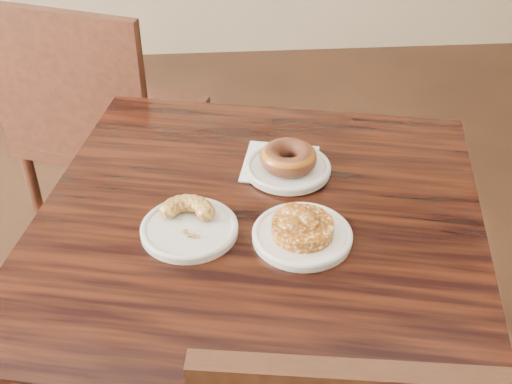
{
  "coord_description": "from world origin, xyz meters",
  "views": [
    {
      "loc": [
        0.12,
        -0.78,
        1.49
      ],
      "look_at": [
        0.19,
        0.14,
        0.8
      ],
      "focal_mm": 45.0,
      "sensor_mm": 36.0,
      "label": 1
    }
  ],
  "objects": [
    {
      "name": "glazed_donut",
      "position": [
        0.27,
        0.27,
        0.79
      ],
      "size": [
        0.11,
        0.11,
        0.04
      ],
      "primitive_type": "torus",
      "color": "#914B15",
      "rests_on": "plate_donut"
    },
    {
      "name": "napkin",
      "position": [
        0.25,
        0.3,
        0.75
      ],
      "size": [
        0.18,
        0.18,
        0.0
      ],
      "primitive_type": "cube",
      "rotation": [
        0.0,
        0.0,
        -0.23
      ],
      "color": "white",
      "rests_on": "cafe_table"
    },
    {
      "name": "plate_fritter",
      "position": [
        0.27,
        0.06,
        0.76
      ],
      "size": [
        0.18,
        0.18,
        0.01
      ],
      "primitive_type": "cylinder",
      "color": "white",
      "rests_on": "cafe_table"
    },
    {
      "name": "chair_far",
      "position": [
        -0.19,
        0.99,
        0.45
      ],
      "size": [
        0.65,
        0.65,
        0.9
      ],
      "primitive_type": null,
      "rotation": [
        0.0,
        0.0,
        2.76
      ],
      "color": "black",
      "rests_on": "floor"
    },
    {
      "name": "plate_cruller",
      "position": [
        0.07,
        0.1,
        0.76
      ],
      "size": [
        0.17,
        0.17,
        0.01
      ],
      "primitive_type": "cylinder",
      "color": "silver",
      "rests_on": "cafe_table"
    },
    {
      "name": "apple_fritter",
      "position": [
        0.27,
        0.06,
        0.78
      ],
      "size": [
        0.15,
        0.15,
        0.04
      ],
      "primitive_type": null,
      "color": "#4F2608",
      "rests_on": "plate_fritter"
    },
    {
      "name": "cafe_table",
      "position": [
        0.2,
        0.13,
        0.38
      ],
      "size": [
        0.97,
        0.97,
        0.75
      ],
      "primitive_type": "cube",
      "rotation": [
        0.0,
        0.0,
        -0.22
      ],
      "color": "black",
      "rests_on": "floor"
    },
    {
      "name": "cruller_fragment",
      "position": [
        0.07,
        0.1,
        0.78
      ],
      "size": [
        0.12,
        0.12,
        0.03
      ],
      "primitive_type": null,
      "color": "brown",
      "rests_on": "plate_cruller"
    },
    {
      "name": "plate_donut",
      "position": [
        0.27,
        0.27,
        0.76
      ],
      "size": [
        0.17,
        0.17,
        0.01
      ],
      "primitive_type": "cylinder",
      "color": "silver",
      "rests_on": "napkin"
    }
  ]
}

